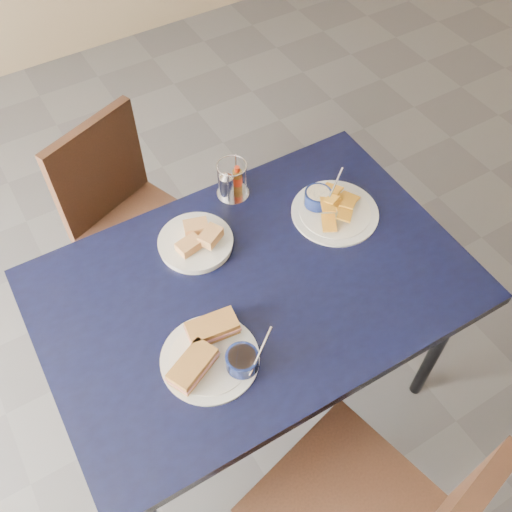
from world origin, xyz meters
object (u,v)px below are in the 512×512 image
sandwich_plate (213,353)px  plantain_plate (330,207)px  dining_table (254,295)px  chair_far (129,205)px  condiment_caddy (231,182)px  bread_basket (196,241)px

sandwich_plate → plantain_plate: 0.65m
dining_table → plantain_plate: bearing=18.7°
chair_far → plantain_plate: size_ratio=2.98×
plantain_plate → condiment_caddy: (-0.24, 0.23, 0.04)m
chair_far → plantain_plate: plantain_plate is taller
dining_table → plantain_plate: 0.39m
plantain_plate → condiment_caddy: 0.34m
bread_basket → chair_far: bearing=96.8°
chair_far → sandwich_plate: (-0.08, -0.88, 0.28)m
chair_far → plantain_plate: (0.50, -0.60, 0.28)m
plantain_plate → sandwich_plate: bearing=-154.8°
condiment_caddy → plantain_plate: bearing=-43.8°
bread_basket → condiment_caddy: bearing=33.7°
dining_table → bread_basket: (-0.08, 0.22, 0.08)m
bread_basket → condiment_caddy: 0.25m
chair_far → condiment_caddy: 0.55m
chair_far → condiment_caddy: size_ratio=6.31×
condiment_caddy → dining_table: bearing=-109.0°
sandwich_plate → condiment_caddy: condiment_caddy is taller
chair_far → bread_basket: 0.58m
dining_table → bread_basket: size_ratio=5.54×
sandwich_plate → condiment_caddy: bearing=55.7°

